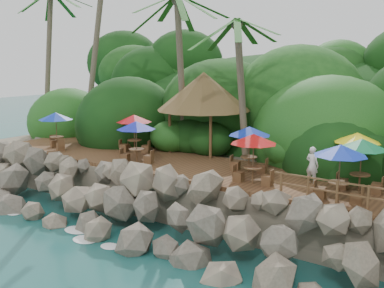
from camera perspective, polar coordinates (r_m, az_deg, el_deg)
The scene contains 11 objects.
ground at distance 19.74m, azimuth -10.40°, elevation -12.41°, with size 140.00×140.00×0.00m, color #19514F.
land_base at distance 32.12m, azimuth 10.41°, elevation -1.44°, with size 32.00×25.20×2.10m, color gray.
jungle_hill at distance 39.13m, azimuth 15.04°, elevation -1.04°, with size 44.80×28.00×15.40m, color #143811.
seawall at distance 20.68m, azimuth -6.50°, elevation -7.82°, with size 29.00×4.00×2.30m, color gray, non-canonical shape.
terrace at distance 23.39m, azimuth -0.00°, elevation -2.89°, with size 26.00×5.00×0.20m, color brown.
jungle_foliage at distance 31.47m, azimuth 9.57°, elevation -3.62°, with size 44.00×16.00×12.00m, color #143811, non-canonical shape.
foam_line at distance 19.92m, azimuth -9.77°, elevation -12.08°, with size 25.20×0.80×0.06m.
palapa at distance 26.41m, azimuth 1.47°, elevation 6.55°, with size 5.44×5.44×4.60m.
dining_clusters at distance 21.78m, azimuth 4.13°, elevation 1.23°, with size 22.94×5.23×2.20m.
railing at distance 17.31m, azimuth 21.08°, elevation -6.08°, with size 7.20×0.10×1.00m.
waiter at distance 20.52m, azimuth 14.72°, elevation -2.55°, with size 0.59×0.39×1.63m, color white.
Camera 1 is at (13.19, -12.53, 7.67)m, focal length 42.87 mm.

